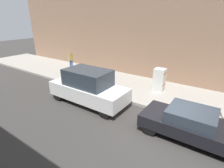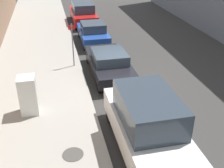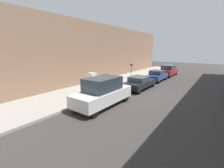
# 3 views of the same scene
# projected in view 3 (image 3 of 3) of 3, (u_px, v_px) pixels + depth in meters

# --- Properties ---
(ground_plane) EXTENTS (80.00, 80.00, 0.00)m
(ground_plane) POSITION_uv_depth(u_px,v_px,m) (137.00, 91.00, 14.99)
(ground_plane) COLOR #383533
(sidewalk_slab) EXTENTS (4.75, 44.00, 0.18)m
(sidewalk_slab) POSITION_uv_depth(u_px,v_px,m) (106.00, 85.00, 17.26)
(sidewalk_slab) COLOR #9E998E
(sidewalk_slab) RESTS_ON ground
(building_facade_near) EXTENTS (1.77, 39.60, 7.32)m
(building_facade_near) POSITION_uv_depth(u_px,v_px,m) (85.00, 53.00, 18.34)
(building_facade_near) COLOR #937056
(building_facade_near) RESTS_ON ground
(discarded_refrigerator) EXTENTS (0.68, 0.73, 1.59)m
(discarded_refrigerator) POSITION_uv_depth(u_px,v_px,m) (92.00, 80.00, 15.60)
(discarded_refrigerator) COLOR silver
(discarded_refrigerator) RESTS_ON sidewalk_slab
(manhole_cover) EXTENTS (0.70, 0.70, 0.02)m
(manhole_cover) POSITION_uv_depth(u_px,v_px,m) (81.00, 97.00, 12.65)
(manhole_cover) COLOR #47443F
(manhole_cover) RESTS_ON sidewalk_slab
(street_sign_post) EXTENTS (0.36, 0.07, 2.37)m
(street_sign_post) POSITION_uv_depth(u_px,v_px,m) (131.00, 72.00, 17.59)
(street_sign_post) COLOR slate
(street_sign_post) RESTS_ON sidewalk_slab
(parked_van_white) EXTENTS (1.96, 4.93, 2.15)m
(parked_van_white) POSITION_uv_depth(u_px,v_px,m) (103.00, 92.00, 10.96)
(parked_van_white) COLOR silver
(parked_van_white) RESTS_ON ground
(parked_sedan_dark) EXTENTS (1.88, 4.64, 1.38)m
(parked_sedan_dark) POSITION_uv_depth(u_px,v_px,m) (139.00, 82.00, 15.80)
(parked_sedan_dark) COLOR black
(parked_sedan_dark) RESTS_ON ground
(parked_hatchback_blue) EXTENTS (1.74, 4.04, 1.45)m
(parked_hatchback_blue) POSITION_uv_depth(u_px,v_px,m) (157.00, 75.00, 19.90)
(parked_hatchback_blue) COLOR #23479E
(parked_hatchback_blue) RESTS_ON ground
(parked_suv_red) EXTENTS (1.86, 4.86, 1.72)m
(parked_suv_red) POSITION_uv_depth(u_px,v_px,m) (168.00, 70.00, 23.87)
(parked_suv_red) COLOR red
(parked_suv_red) RESTS_ON ground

